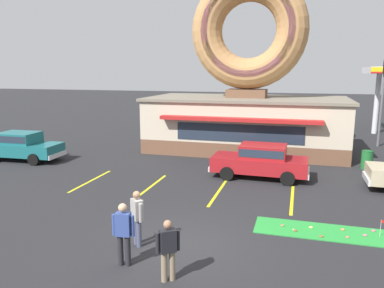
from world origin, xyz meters
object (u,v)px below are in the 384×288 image
car_red (261,160)px  pedestrian_hooded_kid (137,216)px  pedestrian_blue_sweater_man (123,231)px  car_teal (21,145)px  traffic_light_pole (383,91)px  pedestrian_leather_jacket_man (168,248)px  trash_bin (367,160)px  golf_ball (293,229)px  putting_flag_pin (382,224)px

car_red → pedestrian_hooded_kid: pedestrian_hooded_kid is taller
pedestrian_blue_sweater_man → car_teal: bearing=140.1°
car_red → traffic_light_pole: 12.23m
car_red → traffic_light_pole: bearing=55.0°
car_red → pedestrian_leather_jacket_man: size_ratio=2.97×
trash_bin → pedestrian_blue_sweater_man: bearing=-121.7°
pedestrian_blue_sweater_man → golf_ball: bearing=39.2°
putting_flag_pin → traffic_light_pole: size_ratio=0.09×
pedestrian_blue_sweater_man → trash_bin: size_ratio=1.74×
traffic_light_pole → car_teal: bearing=-153.9°
car_red → golf_ball: bearing=-74.1°
putting_flag_pin → trash_bin: trash_bin is taller
car_red → pedestrian_blue_sweater_man: (-2.54, -9.22, 0.07)m
pedestrian_leather_jacket_man → traffic_light_pole: bearing=67.5°
car_teal → traffic_light_pole: traffic_light_pole is taller
pedestrian_hooded_kid → traffic_light_pole: traffic_light_pole is taller
car_red → pedestrian_blue_sweater_man: pedestrian_blue_sweater_man is taller
trash_bin → golf_ball: bearing=-111.2°
golf_ball → pedestrian_blue_sweater_man: pedestrian_blue_sweater_man is taller
pedestrian_hooded_kid → pedestrian_leather_jacket_man: (1.48, -1.51, -0.06)m
car_teal → car_red: bearing=0.6°
golf_ball → trash_bin: (3.47, 8.96, 0.45)m
putting_flag_pin → pedestrian_hooded_kid: (-6.90, -2.49, 0.47)m
pedestrian_hooded_kid → traffic_light_pole: bearing=61.9°
car_teal → trash_bin: size_ratio=4.75×
trash_bin → putting_flag_pin: bearing=-95.8°
car_red → pedestrian_blue_sweater_man: size_ratio=2.72×
golf_ball → traffic_light_pole: bearing=71.6°
pedestrian_blue_sweater_man → trash_bin: bearing=58.3°
car_red → trash_bin: size_ratio=4.72×
golf_ball → trash_bin: trash_bin is taller
car_teal → traffic_light_pole: (20.21, 9.89, 2.84)m
golf_ball → pedestrian_blue_sweater_man: (-4.19, -3.42, 0.89)m
putting_flag_pin → pedestrian_leather_jacket_man: 6.76m
car_teal → pedestrian_hooded_kid: size_ratio=2.81×
pedestrian_blue_sweater_man → traffic_light_pole: traffic_light_pole is taller
pedestrian_blue_sweater_man → pedestrian_leather_jacket_man: pedestrian_blue_sweater_man is taller
pedestrian_leather_jacket_man → car_teal: bearing=142.2°
golf_ball → pedestrian_hooded_kid: bearing=-152.2°
car_red → trash_bin: car_red is taller
car_red → pedestrian_leather_jacket_man: 9.67m
putting_flag_pin → pedestrian_hooded_kid: bearing=-160.1°
pedestrian_leather_jacket_man → putting_flag_pin: bearing=36.5°
car_red → pedestrian_blue_sweater_man: bearing=-105.4°
putting_flag_pin → trash_bin: 8.80m
putting_flag_pin → pedestrian_hooded_kid: pedestrian_hooded_kid is taller
pedestrian_hooded_kid → putting_flag_pin: bearing=19.9°
pedestrian_leather_jacket_man → trash_bin: (6.31, 12.76, -0.35)m
car_teal → pedestrian_blue_sweater_man: pedestrian_blue_sweater_man is taller
pedestrian_leather_jacket_man → car_red: bearing=82.9°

